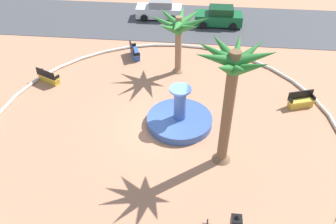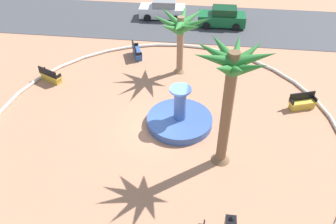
# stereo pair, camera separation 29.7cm
# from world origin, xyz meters

# --- Properties ---
(ground_plane) EXTENTS (80.00, 80.00, 0.00)m
(ground_plane) POSITION_xyz_m (0.00, 0.00, 0.00)
(ground_plane) COLOR tan
(plaza_curb) EXTENTS (19.64, 19.64, 0.20)m
(plaza_curb) POSITION_xyz_m (0.00, 0.00, 0.10)
(plaza_curb) COLOR silver
(plaza_curb) RESTS_ON ground
(street_asphalt) EXTENTS (48.00, 8.00, 0.03)m
(street_asphalt) POSITION_xyz_m (0.00, 14.22, 0.01)
(street_asphalt) COLOR #424247
(street_asphalt) RESTS_ON ground
(fountain) EXTENTS (3.69, 3.69, 2.44)m
(fountain) POSITION_xyz_m (0.90, 0.38, 0.34)
(fountain) COLOR #38569E
(fountain) RESTS_ON ground
(palm_tree_near_fountain) EXTENTS (3.49, 3.36, 6.39)m
(palm_tree_near_fountain) POSITION_xyz_m (3.21, -2.14, 4.80)
(palm_tree_near_fountain) COLOR brown
(palm_tree_near_fountain) RESTS_ON ground
(palm_tree_by_curb) EXTENTS (3.93, 4.07, 4.27)m
(palm_tree_by_curb) POSITION_xyz_m (0.36, 5.99, 3.25)
(palm_tree_by_curb) COLOR #8E6B4C
(palm_tree_by_curb) RESTS_ON ground
(bench_east) EXTENTS (1.68, 0.99, 1.00)m
(bench_east) POSITION_xyz_m (8.02, 2.75, 0.35)
(bench_east) COLOR gold
(bench_east) RESTS_ON ground
(bench_west) EXTENTS (1.04, 1.67, 1.00)m
(bench_west) POSITION_xyz_m (-3.00, 7.70, 0.35)
(bench_west) COLOR #335BA8
(bench_west) RESTS_ON ground
(bench_north) EXTENTS (1.66, 1.13, 1.00)m
(bench_north) POSITION_xyz_m (-8.04, 3.74, 0.35)
(bench_north) COLOR gold
(bench_north) RESTS_ON ground
(parked_car_leftmost) EXTENTS (4.05, 2.02, 1.67)m
(parked_car_leftmost) POSITION_xyz_m (-2.05, 14.93, 0.78)
(parked_car_leftmost) COLOR silver
(parked_car_leftmost) RESTS_ON ground
(parked_car_second) EXTENTS (4.02, 1.96, 1.67)m
(parked_car_second) POSITION_xyz_m (3.20, 13.88, 0.78)
(parked_car_second) COLOR #145B2D
(parked_car_second) RESTS_ON ground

